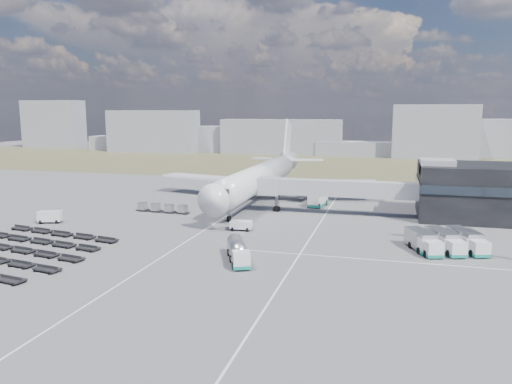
# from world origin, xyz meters

# --- Properties ---
(ground) EXTENTS (420.00, 420.00, 0.00)m
(ground) POSITION_xyz_m (0.00, 0.00, 0.00)
(ground) COLOR #565659
(ground) RESTS_ON ground
(grass_strip) EXTENTS (420.00, 90.00, 0.01)m
(grass_strip) POSITION_xyz_m (0.00, 110.00, 0.01)
(grass_strip) COLOR #4C492D
(grass_strip) RESTS_ON ground
(lane_markings) EXTENTS (47.12, 110.00, 0.01)m
(lane_markings) POSITION_xyz_m (9.77, 3.00, 0.01)
(lane_markings) COLOR silver
(lane_markings) RESTS_ON ground
(terminal) EXTENTS (30.40, 16.40, 11.00)m
(terminal) POSITION_xyz_m (47.77, 23.96, 5.25)
(terminal) COLOR black
(terminal) RESTS_ON ground
(jet_bridge) EXTENTS (30.30, 3.80, 7.05)m
(jet_bridge) POSITION_xyz_m (15.90, 20.42, 5.05)
(jet_bridge) COLOR #939399
(jet_bridge) RESTS_ON ground
(airliner) EXTENTS (51.59, 64.53, 17.62)m
(airliner) POSITION_xyz_m (0.00, 32.38, 5.29)
(airliner) COLOR silver
(airliner) RESTS_ON ground
(skyline) EXTENTS (309.09, 25.59, 25.02)m
(skyline) POSITION_xyz_m (-3.59, 149.83, 8.82)
(skyline) COLOR gray
(skyline) RESTS_ON ground
(fuel_tanker) EXTENTS (5.59, 8.94, 2.84)m
(fuel_tanker) POSITION_xyz_m (8.69, -13.54, 1.42)
(fuel_tanker) COLOR silver
(fuel_tanker) RESTS_ON ground
(pushback_tug) EXTENTS (3.73, 2.28, 1.59)m
(pushback_tug) POSITION_xyz_m (4.00, 3.38, 0.79)
(pushback_tug) COLOR silver
(pushback_tug) RESTS_ON ground
(utility_van) EXTENTS (4.41, 3.05, 2.17)m
(utility_van) POSITION_xyz_m (-30.47, -0.28, 1.09)
(utility_van) COLOR silver
(utility_van) RESTS_ON ground
(catering_truck) EXTENTS (3.70, 6.57, 2.84)m
(catering_truck) POSITION_xyz_m (13.35, 27.85, 1.45)
(catering_truck) COLOR silver
(catering_truck) RESTS_ON ground
(service_trucks_near) EXTENTS (10.35, 9.12, 2.62)m
(service_trucks_near) POSITION_xyz_m (35.24, -0.20, 1.42)
(service_trucks_near) COLOR silver
(service_trucks_near) RESTS_ON ground
(service_trucks_far) EXTENTS (10.26, 8.87, 2.65)m
(service_trucks_far) POSITION_xyz_m (36.23, -1.78, 1.44)
(service_trucks_far) COLOR silver
(service_trucks_far) RESTS_ON ground
(uld_row) EXTENTS (11.28, 2.07, 1.55)m
(uld_row) POSITION_xyz_m (-15.18, 13.37, 0.93)
(uld_row) COLOR black
(uld_row) RESTS_ON ground
(baggage_dollies) EXTENTS (28.66, 24.51, 0.82)m
(baggage_dollies) POSITION_xyz_m (-24.22, -17.57, 0.41)
(baggage_dollies) COLOR black
(baggage_dollies) RESTS_ON ground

